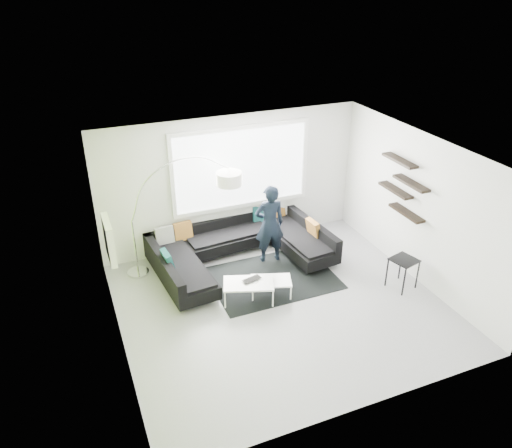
% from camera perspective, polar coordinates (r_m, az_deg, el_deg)
% --- Properties ---
extents(ground, '(5.50, 5.50, 0.00)m').
position_cam_1_polar(ground, '(8.97, 2.89, -9.29)').
color(ground, gray).
rests_on(ground, ground).
extents(room_shell, '(5.54, 5.04, 2.82)m').
position_cam_1_polar(room_shell, '(8.20, 2.82, 1.75)').
color(room_shell, silver).
rests_on(room_shell, ground).
extents(sectional_sofa, '(3.55, 2.38, 0.73)m').
position_cam_1_polar(sectional_sofa, '(9.93, -1.66, -3.04)').
color(sectional_sofa, black).
rests_on(sectional_sofa, ground).
extents(rug, '(2.36, 1.72, 0.01)m').
position_cam_1_polar(rug, '(9.67, 1.89, -6.18)').
color(rug, black).
rests_on(rug, ground).
extents(coffee_table, '(1.29, 1.00, 0.37)m').
position_cam_1_polar(coffee_table, '(9.06, 0.44, -7.40)').
color(coffee_table, silver).
rests_on(coffee_table, ground).
extents(arc_lamp, '(2.27, 1.23, 2.29)m').
position_cam_1_polar(arc_lamp, '(9.51, -14.02, 0.29)').
color(arc_lamp, white).
rests_on(arc_lamp, ground).
extents(side_table, '(0.53, 0.53, 0.60)m').
position_cam_1_polar(side_table, '(9.65, 16.36, -5.43)').
color(side_table, black).
rests_on(side_table, ground).
extents(person, '(0.69, 0.53, 1.65)m').
position_cam_1_polar(person, '(9.84, 1.56, -0.00)').
color(person, black).
rests_on(person, ground).
extents(laptop, '(0.45, 0.38, 0.03)m').
position_cam_1_polar(laptop, '(8.91, -0.30, -6.51)').
color(laptop, black).
rests_on(laptop, coffee_table).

